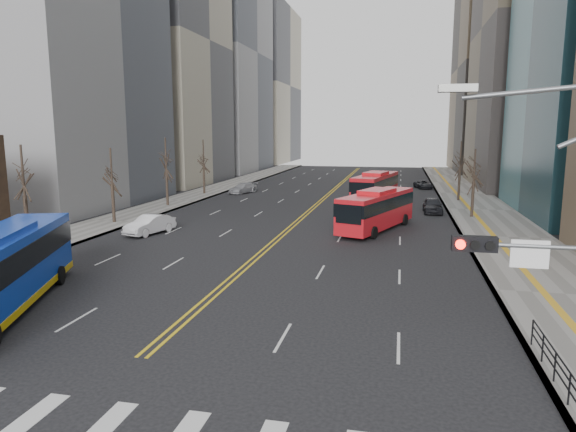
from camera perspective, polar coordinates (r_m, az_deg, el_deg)
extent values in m
cube|color=slate|center=(57.46, 20.58, 0.63)|extent=(7.00, 130.00, 0.15)
cube|color=slate|center=(62.35, -12.06, 1.67)|extent=(5.00, 130.00, 0.15)
cube|color=silver|center=(17.36, -28.06, -20.25)|extent=(0.70, 4.00, 0.01)
cube|color=gold|center=(67.41, 4.29, 2.37)|extent=(0.15, 100.00, 0.01)
cube|color=gold|center=(67.36, 4.63, 2.36)|extent=(0.15, 100.00, 0.01)
cube|color=#ABA189|center=(88.12, -15.72, 18.07)|extent=(22.00, 22.00, 44.00)
cube|color=gray|center=(112.45, -8.55, 17.38)|extent=(20.00, 26.00, 48.00)
cube|color=#756751|center=(86.12, 27.65, 18.25)|extent=(20.00, 26.00, 46.00)
cube|color=#ABA189|center=(141.96, -3.40, 14.17)|extent=(18.00, 30.00, 40.00)
cube|color=brown|center=(116.66, 22.88, 14.99)|extent=(18.00, 30.00, 42.00)
cylinder|color=slate|center=(14.07, 27.90, -3.10)|extent=(4.50, 0.12, 0.12)
cube|color=black|center=(13.67, 20.00, -2.91)|extent=(1.10, 0.28, 0.38)
cylinder|color=#FF190C|center=(13.47, 18.61, -3.01)|extent=(0.24, 0.08, 0.24)
cylinder|color=black|center=(13.51, 20.09, -3.05)|extent=(0.24, 0.08, 0.24)
cylinder|color=black|center=(13.57, 21.55, -3.09)|extent=(0.24, 0.08, 0.24)
cube|color=white|center=(13.95, 25.26, -3.85)|extent=(0.90, 0.06, 0.70)
cube|color=#999993|center=(13.35, 18.32, 13.32)|extent=(0.90, 0.35, 0.18)
cube|color=black|center=(19.37, 27.64, -13.30)|extent=(0.04, 6.00, 0.04)
cylinder|color=black|center=(18.26, 28.78, -16.52)|extent=(0.06, 0.06, 1.00)
cylinder|color=black|center=(19.56, 27.52, -14.66)|extent=(0.06, 0.06, 1.00)
cylinder|color=black|center=(20.90, 26.44, -13.03)|extent=(0.06, 0.06, 1.00)
cylinder|color=black|center=(22.25, 25.50, -11.59)|extent=(0.06, 0.06, 1.00)
cylinder|color=#31251E|center=(39.82, -27.00, -0.75)|extent=(0.28, 0.28, 3.90)
cylinder|color=#31251E|center=(48.73, -18.84, 1.29)|extent=(0.28, 0.28, 3.60)
cylinder|color=#31251E|center=(58.31, -13.29, 3.01)|extent=(0.28, 0.28, 4.00)
cylinder|color=#31251E|center=(68.35, -9.31, 3.96)|extent=(0.28, 0.28, 3.80)
cylinder|color=#31251E|center=(52.12, 19.82, 1.68)|extent=(0.28, 0.28, 3.50)
cylinder|color=#31251E|center=(63.94, 18.47, 3.21)|extent=(0.28, 0.28, 3.75)
cube|color=gold|center=(27.35, -29.35, -8.24)|extent=(7.27, 13.60, 0.35)
cylinder|color=black|center=(31.71, -28.86, -5.97)|extent=(0.62, 1.04, 1.00)
cylinder|color=black|center=(30.80, -23.99, -6.04)|extent=(0.62, 1.04, 1.00)
cube|color=red|center=(43.67, 9.82, 0.71)|extent=(6.04, 11.10, 2.82)
cube|color=black|center=(43.59, 9.84, 1.44)|extent=(6.11, 11.14, 1.02)
cube|color=red|center=(43.46, 9.88, 2.68)|extent=(3.16, 4.26, 0.40)
cylinder|color=black|center=(41.23, 6.32, -1.50)|extent=(0.62, 1.04, 1.00)
cylinder|color=black|center=(40.24, 9.50, -1.84)|extent=(0.62, 1.04, 1.00)
cylinder|color=black|center=(47.52, 10.01, -0.13)|extent=(0.62, 1.04, 1.00)
cylinder|color=black|center=(46.65, 12.83, -0.40)|extent=(0.62, 1.04, 1.00)
cube|color=red|center=(59.62, 9.69, 3.13)|extent=(4.94, 11.89, 3.02)
cube|color=black|center=(59.56, 9.71, 3.68)|extent=(5.01, 11.92, 1.08)
cube|color=red|center=(59.47, 9.74, 4.67)|extent=(2.89, 4.40, 0.40)
cylinder|color=black|center=(56.59, 7.42, 1.46)|extent=(0.50, 1.04, 1.00)
cylinder|color=black|center=(55.90, 10.01, 1.30)|extent=(0.50, 1.04, 1.00)
cylinder|color=black|center=(63.67, 9.35, 2.30)|extent=(0.50, 1.04, 1.00)
cylinder|color=black|center=(63.06, 11.66, 2.16)|extent=(0.50, 1.04, 1.00)
imported|color=silver|center=(43.12, -15.10, -0.92)|extent=(2.80, 4.94, 1.54)
imported|color=black|center=(54.36, 15.78, 1.16)|extent=(1.92, 4.64, 1.57)
imported|color=#A8A8AD|center=(69.19, -5.04, 3.10)|extent=(3.59, 5.04, 1.35)
imported|color=black|center=(77.17, 14.80, 3.41)|extent=(2.95, 4.53, 1.16)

